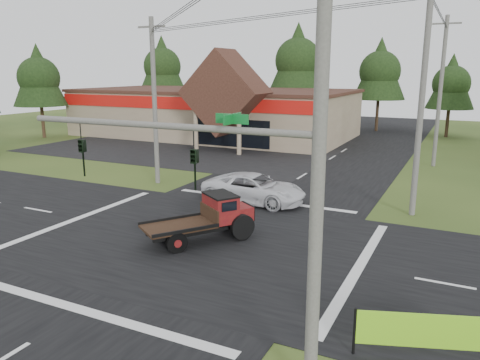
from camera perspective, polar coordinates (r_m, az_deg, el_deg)
The scene contains 19 objects.
ground at distance 20.88m, azimuth -5.01°, elevation -7.24°, with size 120.00×120.00×0.00m, color #2E4418.
road_ns at distance 20.88m, azimuth -5.01°, elevation -7.22°, with size 12.00×120.00×0.02m, color black.
road_ew at distance 20.87m, azimuth -5.01°, elevation -7.21°, with size 120.00×12.00×0.02m, color black.
parking_apron at distance 43.73m, azimuth -7.90°, elevation 3.55°, with size 28.00×14.00×0.02m, color black.
cvs_building at distance 53.21m, azimuth -3.13°, elevation 8.38°, with size 30.40×18.20×9.19m.
traffic_signal_mast at distance 10.58m, azimuth 0.58°, elevation -2.49°, with size 8.12×0.24×7.00m.
utility_pole_nr at distance 9.72m, azimuth 9.59°, elevation 3.25°, with size 2.00×0.30×11.00m.
utility_pole_nw at distance 30.74m, azimuth -10.39°, elevation 9.49°, with size 2.00×0.30×10.50m.
utility_pole_ne at distance 24.83m, azimuth 21.28°, elevation 9.13°, with size 2.00×0.30×11.50m.
utility_pole_n at distance 38.78m, azimuth 23.23°, elevation 9.91°, with size 2.00×0.30×11.20m.
tree_row_a at distance 69.50m, azimuth -9.47°, elevation 13.71°, with size 6.72×6.72×12.12m.
tree_row_b at distance 66.01m, azimuth -1.11°, elevation 12.75°, with size 5.60×5.60×10.10m.
tree_row_c at distance 61.14m, azimuth 7.07°, elevation 14.50°, with size 7.28×7.28×13.13m.
tree_row_d at distance 59.57m, azimuth 16.71°, elevation 12.80°, with size 6.16×6.16×11.11m.
tree_row_e at distance 56.74m, azimuth 24.37°, elevation 10.84°, with size 5.04×5.04×9.09m.
tree_side_w at distance 55.93m, azimuth -23.36°, elevation 11.60°, with size 5.60×5.60×10.10m.
antique_flatbed_truck at distance 20.36m, azimuth -4.84°, elevation -4.72°, with size 1.87×4.90×2.05m, color #5C0D13, non-canonical shape.
roadside_banner at distance 13.50m, azimuth 22.17°, elevation -17.22°, with size 3.89×0.11×1.33m, color #7FD01B, non-canonical shape.
white_pickup at distance 26.27m, azimuth 1.73°, elevation -1.04°, with size 2.68×5.82×1.62m, color silver.
Camera 1 is at (10.21, -16.69, 7.30)m, focal length 35.00 mm.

